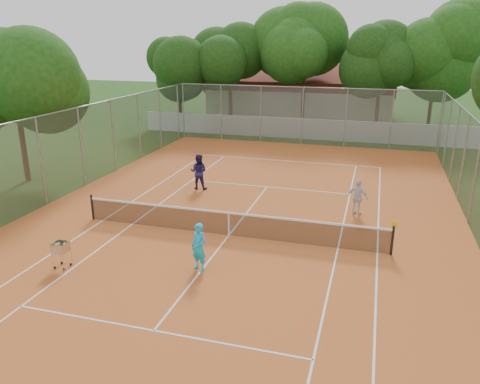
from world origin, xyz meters
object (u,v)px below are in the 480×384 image
(player_near, at_px, (199,247))
(player_far_right, at_px, (358,197))
(tennis_net, at_px, (229,224))
(clubhouse, at_px, (302,94))
(ball_hopper, at_px, (61,254))
(player_far_left, at_px, (199,172))

(player_near, height_order, player_far_right, player_near)
(tennis_net, bearing_deg, player_near, -91.49)
(clubhouse, relative_size, ball_hopper, 16.91)
(player_far_left, distance_m, player_far_right, 7.92)
(player_far_left, height_order, ball_hopper, player_far_left)
(clubhouse, height_order, player_far_right, clubhouse)
(clubhouse, bearing_deg, ball_hopper, -94.26)
(tennis_net, xyz_separation_m, player_far_left, (-3.22, 5.16, 0.40))
(player_far_left, relative_size, player_far_right, 1.15)
(player_far_left, bearing_deg, clubhouse, -97.54)
(player_near, height_order, ball_hopper, player_near)
(player_near, bearing_deg, tennis_net, 112.15)
(tennis_net, relative_size, player_near, 7.40)
(clubhouse, height_order, ball_hopper, clubhouse)
(player_far_right, relative_size, ball_hopper, 1.59)
(tennis_net, bearing_deg, ball_hopper, -137.82)
(clubhouse, relative_size, player_near, 10.21)
(tennis_net, relative_size, player_far_right, 7.68)
(clubhouse, distance_m, player_far_right, 26.19)
(tennis_net, bearing_deg, player_far_right, 38.94)
(tennis_net, xyz_separation_m, player_far_right, (4.57, 3.69, 0.28))
(tennis_net, bearing_deg, player_far_left, 121.95)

